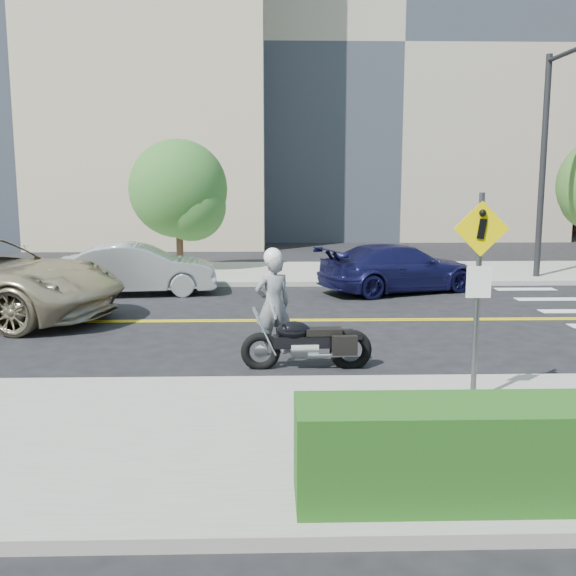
% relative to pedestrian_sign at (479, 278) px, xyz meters
% --- Properties ---
extents(ground_plane, '(120.00, 120.00, 0.00)m').
position_rel_pedestrian_sign_xyz_m(ground_plane, '(-4.20, 6.31, -1.96)').
color(ground_plane, black).
rests_on(ground_plane, ground).
extents(sidewalk_near, '(60.00, 5.00, 0.15)m').
position_rel_pedestrian_sign_xyz_m(sidewalk_near, '(-4.20, -1.19, -1.89)').
color(sidewalk_near, '#9E9B91').
rests_on(sidewalk_near, ground_plane).
extents(sidewalk_far, '(60.00, 5.00, 0.15)m').
position_rel_pedestrian_sign_xyz_m(sidewalk_far, '(-4.20, 13.81, -1.89)').
color(sidewalk_far, '#9E9B91').
rests_on(sidewalk_far, ground_plane).
extents(building_left, '(22.00, 14.00, 25.00)m').
position_rel_pedestrian_sign_xyz_m(building_left, '(-14.20, 28.31, 10.54)').
color(building_left, tan).
rests_on(building_left, ground_plane).
extents(building_mid, '(18.00, 14.00, 20.00)m').
position_rel_pedestrian_sign_xyz_m(building_mid, '(3.80, 32.31, 8.04)').
color(building_mid, '#A39984').
rests_on(building_mid, ground_plane).
extents(traffic_light, '(0.28, 4.50, 7.00)m').
position_rel_pedestrian_sign_xyz_m(traffic_light, '(5.80, 11.39, 2.71)').
color(traffic_light, black).
rests_on(traffic_light, sidewalk_far).
extents(pedestrian_sign, '(0.78, 0.08, 3.00)m').
position_rel_pedestrian_sign_xyz_m(pedestrian_sign, '(0.00, 0.00, 0.00)').
color(pedestrian_sign, '#4C4C51').
rests_on(pedestrian_sign, sidewalk_near).
extents(motorcyclist, '(0.82, 0.68, 2.05)m').
position_rel_pedestrian_sign_xyz_m(motorcyclist, '(-2.89, 3.27, -0.94)').
color(motorcyclist, silver).
rests_on(motorcyclist, ground).
extents(motorcycle, '(2.26, 0.75, 1.36)m').
position_rel_pedestrian_sign_xyz_m(motorcycle, '(-2.29, 2.29, -1.28)').
color(motorcycle, black).
rests_on(motorcycle, ground).
extents(parked_car_silver, '(4.62, 2.04, 1.48)m').
position_rel_pedestrian_sign_xyz_m(parked_car_silver, '(-6.76, 10.07, -1.22)').
color(parked_car_silver, '#B4B8BC').
rests_on(parked_car_silver, ground).
extents(parked_car_blue, '(5.27, 3.60, 1.42)m').
position_rel_pedestrian_sign_xyz_m(parked_car_blue, '(0.88, 10.27, -1.25)').
color(parked_car_blue, '#181848').
rests_on(parked_car_blue, ground).
extents(tree_far_a, '(3.42, 3.42, 4.67)m').
position_rel_pedestrian_sign_xyz_m(tree_far_a, '(-6.12, 14.46, 0.99)').
color(tree_far_a, '#382619').
rests_on(tree_far_a, ground).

